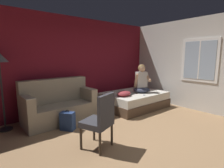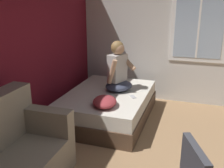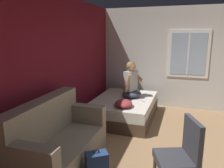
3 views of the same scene
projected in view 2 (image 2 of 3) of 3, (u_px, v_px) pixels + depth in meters
The scene contains 5 objects.
wall_side_with_window at pixel (220, 37), 4.92m from camera, with size 0.19×6.80×2.70m.
bed at pixel (108, 105), 4.63m from camera, with size 1.93×1.38×0.48m.
person_seated at pixel (118, 71), 4.58m from camera, with size 0.65×0.60×0.88m.
throw_pillow at pixel (105, 102), 3.96m from camera, with size 0.48×0.36×0.14m, color #993338.
cell_phone at pixel (133, 97), 4.34m from camera, with size 0.07×0.14×0.01m, color #B7B7BC.
Camera 2 is at (-2.40, 0.38, 2.02)m, focal length 42.00 mm.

